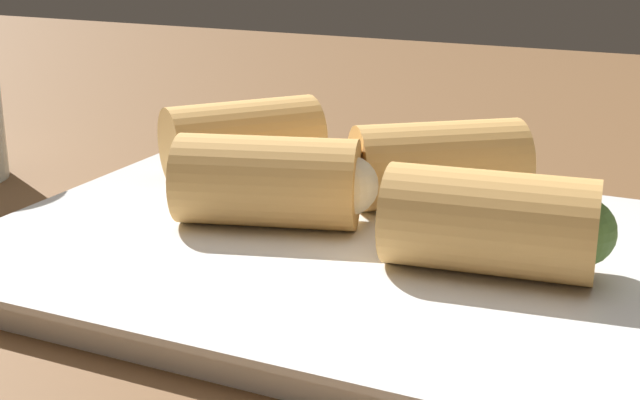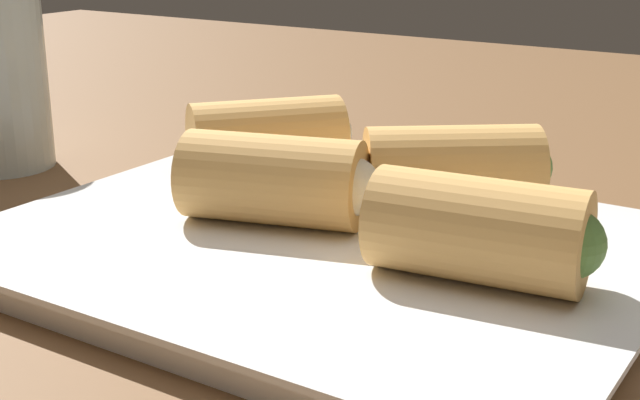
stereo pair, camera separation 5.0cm
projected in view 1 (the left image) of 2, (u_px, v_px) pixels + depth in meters
table_surface at (284, 263)px, 43.45cm from camera, size 180.00×140.00×2.00cm
serving_plate at (320, 251)px, 40.14cm from camera, size 29.58×22.99×1.50cm
roll_front_left at (281, 182)px, 40.51cm from camera, size 9.29×6.34×4.16cm
roll_front_right at (447, 164)px, 43.54cm from camera, size 9.13×8.29×4.16cm
roll_back_left at (250, 138)px, 48.38cm from camera, size 8.52×9.02×4.16cm
roll_back_right at (500, 223)px, 35.19cm from camera, size 9.20×5.13×4.16cm
spoon at (396, 157)px, 56.54cm from camera, size 18.65×3.51×1.13cm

